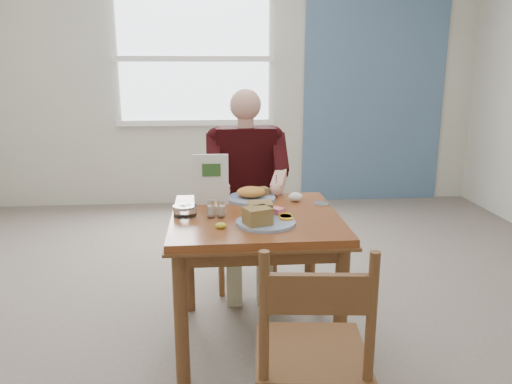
{
  "coord_description": "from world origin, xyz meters",
  "views": [
    {
      "loc": [
        -0.22,
        -2.58,
        1.54
      ],
      "look_at": [
        0.0,
        0.0,
        0.88
      ],
      "focal_mm": 35.0,
      "sensor_mm": 36.0,
      "label": 1
    }
  ],
  "objects": [
    {
      "name": "creamer",
      "position": [
        -0.38,
        0.01,
        0.78
      ],
      "size": [
        0.15,
        0.15,
        0.06
      ],
      "color": "white",
      "rests_on": "table"
    },
    {
      "name": "floor",
      "position": [
        0.0,
        0.0,
        0.0
      ],
      "size": [
        6.0,
        6.0,
        0.0
      ],
      "primitive_type": "plane",
      "color": "#61574E",
      "rests_on": "ground"
    },
    {
      "name": "near_plate",
      "position": [
        0.03,
        -0.17,
        0.79
      ],
      "size": [
        0.37,
        0.37,
        0.1
      ],
      "color": "white",
      "rests_on": "table"
    },
    {
      "name": "accent_panel",
      "position": [
        1.6,
        2.98,
        1.4
      ],
      "size": [
        1.6,
        0.02,
        2.8
      ],
      "primitive_type": "cube",
      "color": "#486587",
      "rests_on": "ground"
    },
    {
      "name": "table",
      "position": [
        0.0,
        0.0,
        0.64
      ],
      "size": [
        0.92,
        0.92,
        0.75
      ],
      "color": "brown",
      "rests_on": "ground"
    },
    {
      "name": "chair_far",
      "position": [
        0.0,
        0.8,
        0.48
      ],
      "size": [
        0.42,
        0.42,
        0.95
      ],
      "color": "brown",
      "rests_on": "ground"
    },
    {
      "name": "window",
      "position": [
        -0.4,
        2.97,
        1.6
      ],
      "size": [
        1.72,
        0.04,
        1.42
      ],
      "color": "white",
      "rests_on": "wall_back"
    },
    {
      "name": "diner",
      "position": [
        0.0,
        0.71,
        0.81
      ],
      "size": [
        0.53,
        0.56,
        1.39
      ],
      "color": "tan",
      "rests_on": "chair_far"
    },
    {
      "name": "menu",
      "position": [
        -0.23,
        0.22,
        0.9
      ],
      "size": [
        0.2,
        0.02,
        0.29
      ],
      "color": "white",
      "rests_on": "table"
    },
    {
      "name": "far_plate",
      "position": [
        0.01,
        0.31,
        0.78
      ],
      "size": [
        0.38,
        0.38,
        0.08
      ],
      "color": "white",
      "rests_on": "table"
    },
    {
      "name": "chair_near",
      "position": [
        0.13,
        -0.95,
        0.48
      ],
      "size": [
        0.46,
        0.46,
        0.95
      ],
      "color": "brown",
      "rests_on": "ground"
    },
    {
      "name": "shakers",
      "position": [
        -0.21,
        -0.04,
        0.8
      ],
      "size": [
        0.1,
        0.05,
        0.09
      ],
      "color": "white",
      "rests_on": "table"
    },
    {
      "name": "lemon_wedge",
      "position": [
        -0.19,
        -0.22,
        0.77
      ],
      "size": [
        0.06,
        0.05,
        0.03
      ],
      "primitive_type": "ellipsoid",
      "rotation": [
        0.0,
        0.0,
        -0.15
      ],
      "color": "yellow",
      "rests_on": "table"
    },
    {
      "name": "wall_back",
      "position": [
        0.0,
        3.0,
        1.4
      ],
      "size": [
        5.5,
        0.0,
        5.5
      ],
      "primitive_type": "plane",
      "rotation": [
        1.57,
        0.0,
        0.0
      ],
      "color": "beige",
      "rests_on": "ground"
    },
    {
      "name": "caddy",
      "position": [
        -0.21,
        0.05,
        0.78
      ],
      "size": [
        0.1,
        0.1,
        0.07
      ],
      "color": "white",
      "rests_on": "table"
    },
    {
      "name": "metal_dish",
      "position": [
        0.4,
        0.16,
        0.76
      ],
      "size": [
        0.12,
        0.12,
        0.01
      ],
      "primitive_type": "cylinder",
      "rotation": [
        0.0,
        0.0,
        -0.43
      ],
      "color": "silver",
      "rests_on": "table"
    },
    {
      "name": "napkin",
      "position": [
        0.26,
        0.25,
        0.78
      ],
      "size": [
        0.09,
        0.08,
        0.05
      ],
      "primitive_type": "ellipsoid",
      "rotation": [
        0.0,
        0.0,
        -0.14
      ],
      "color": "white",
      "rests_on": "table"
    }
  ]
}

